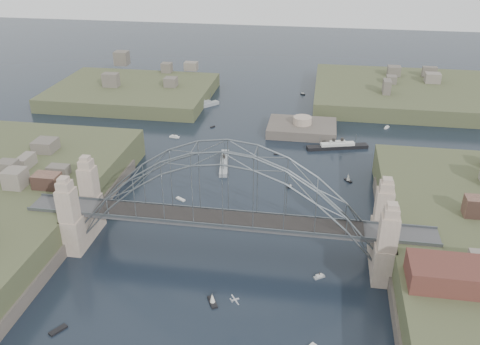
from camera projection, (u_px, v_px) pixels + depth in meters
The scene contains 23 objects.
ground at pixel (226, 252), 108.94m from camera, with size 500.00×500.00×0.00m, color black.
bridge at pixel (226, 202), 103.43m from camera, with size 84.00×13.80×24.60m.
headland_nw at pixel (133, 97), 200.53m from camera, with size 60.00×45.00×9.00m, color #43492B.
headland_ne at pixel (407, 98), 198.46m from camera, with size 70.00×55.00×9.50m, color #43492B.
fort_island at pixel (302, 133), 169.14m from camera, with size 22.00×16.00×9.40m.
wharf_shed at pixel (470, 276), 85.75m from camera, with size 20.00×8.00×4.00m, color #592D26.
naval_cruiser_near at pixel (224, 162), 146.86m from camera, with size 4.60×16.51×4.91m.
naval_cruiser_far at pixel (200, 106), 189.99m from camera, with size 12.25×13.42×5.39m.
ocean_liner at pixel (337, 146), 157.09m from camera, with size 18.77×7.62×4.61m.
aeroplane at pixel (234, 300), 88.40m from camera, with size 1.82×2.53×0.42m.
small_boat_a at pixel (181, 199), 128.94m from camera, with size 2.72×2.16×0.45m.
small_boat_b at pixel (289, 187), 134.69m from camera, with size 1.72×1.16×1.43m.
small_boat_c at pixel (212, 300), 94.45m from camera, with size 2.54×3.49×2.38m.
small_boat_d at pixel (348, 178), 137.75m from camera, with size 2.22×2.46×2.38m.
small_boat_e at pixel (174, 137), 165.00m from camera, with size 3.31×1.44×1.43m.
small_boat_f at pixel (276, 154), 153.27m from camera, with size 1.53×0.70×0.45m.
small_boat_h at pixel (213, 127), 173.11m from camera, with size 1.52×1.93×0.45m.
small_boat_i at pixel (387, 223), 118.84m from camera, with size 1.17×2.30×1.43m.
small_boat_j at pixel (58, 330), 88.29m from camera, with size 2.57×3.24×0.45m.
small_boat_k at pixel (303, 94), 204.47m from camera, with size 1.97×1.44×1.43m.
small_boat_l at pixel (113, 171), 142.86m from camera, with size 2.15×2.05×1.43m.
small_boat_m at pixel (319, 277), 101.18m from camera, with size 2.35×1.87×1.43m.
small_boat_n at pixel (387, 127), 172.32m from camera, with size 1.97×2.62×1.43m.
Camera 1 is at (17.42, -88.23, 63.83)m, focal length 38.61 mm.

